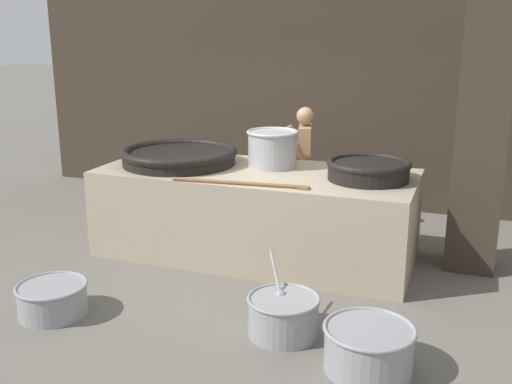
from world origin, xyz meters
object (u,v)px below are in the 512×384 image
prep_bowl_vegetables (283,314)px  prep_bowl_meat (369,346)px  giant_wok_near (179,156)px  giant_wok_far (368,169)px  cook (304,165)px  stock_pot (272,148)px  prep_bowl_extra (53,298)px

prep_bowl_vegetables → prep_bowl_meat: 0.86m
giant_wok_near → giant_wok_far: (2.30, 0.02, 0.01)m
giant_wok_near → prep_bowl_meat: bearing=-37.6°
giant_wok_far → cook: 1.43m
cook → stock_pot: bearing=62.5°
cook → prep_bowl_extra: cook is taller
giant_wok_far → prep_bowl_vegetables: bearing=-102.2°
giant_wok_far → prep_bowl_extra: giant_wok_far is taller
giant_wok_near → cook: (1.29, 1.01, -0.23)m
prep_bowl_extra → prep_bowl_meat: bearing=1.4°
prep_bowl_meat → giant_wok_near: bearing=142.4°
giant_wok_near → prep_bowl_vegetables: 2.77m
giant_wok_near → stock_pot: stock_pot is taller
prep_bowl_vegetables → prep_bowl_meat: bearing=-20.8°
stock_pot → cook: size_ratio=0.37×
giant_wok_near → prep_bowl_extra: size_ratio=2.11×
cook → prep_bowl_vegetables: cook is taller
stock_pot → prep_bowl_extra: stock_pot is taller
giant_wok_far → prep_bowl_extra: bearing=-139.6°
cook → prep_bowl_vegetables: size_ratio=2.15×
prep_bowl_meat → giant_wok_far: bearing=101.1°
giant_wok_far → stock_pot: bearing=168.7°
giant_wok_far → cook: cook is taller
prep_bowl_extra → giant_wok_far: bearing=40.4°
giant_wok_far → prep_bowl_vegetables: 2.07m
giant_wok_far → giant_wok_near: bearing=-179.6°
giant_wok_near → prep_bowl_extra: bearing=-96.8°
giant_wok_far → stock_pot: 1.21m
prep_bowl_vegetables → prep_bowl_extra: 2.20m
cook → prep_bowl_extra: (-1.55, -3.17, -0.73)m
giant_wok_near → prep_bowl_vegetables: size_ratio=1.83×
stock_pot → prep_bowl_meat: bearing=-55.7°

